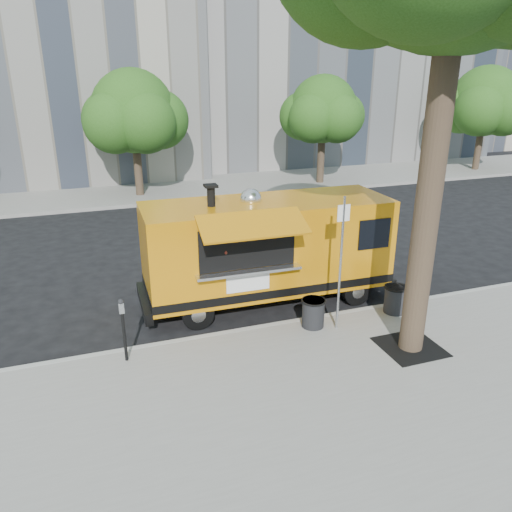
{
  "coord_description": "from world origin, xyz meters",
  "views": [
    {
      "loc": [
        -3.4,
        -10.25,
        5.56
      ],
      "look_at": [
        0.19,
        0.0,
        1.48
      ],
      "focal_mm": 35.0,
      "sensor_mm": 36.0,
      "label": 1
    }
  ],
  "objects_px": {
    "food_truck": "(267,248)",
    "trash_bin_right": "(313,312)",
    "far_tree_d": "(485,101)",
    "far_tree_c": "(323,109)",
    "parking_meter": "(123,323)",
    "far_tree_b": "(133,111)",
    "trash_bin_left": "(395,298)",
    "sign_post": "(341,257)"
  },
  "relations": [
    {
      "from": "far_tree_d",
      "to": "sign_post",
      "type": "bearing_deg",
      "value": -139.3
    },
    {
      "from": "far_tree_c",
      "to": "parking_meter",
      "type": "distance_m",
      "value": 17.82
    },
    {
      "from": "far_tree_c",
      "to": "far_tree_d",
      "type": "relative_size",
      "value": 0.92
    },
    {
      "from": "food_truck",
      "to": "trash_bin_left",
      "type": "bearing_deg",
      "value": -34.21
    },
    {
      "from": "sign_post",
      "to": "trash_bin_left",
      "type": "distance_m",
      "value": 2.15
    },
    {
      "from": "far_tree_d",
      "to": "food_truck",
      "type": "bearing_deg",
      "value": -145.14
    },
    {
      "from": "parking_meter",
      "to": "trash_bin_left",
      "type": "xyz_separation_m",
      "value": [
        6.21,
        0.04,
        -0.48
      ]
    },
    {
      "from": "far_tree_c",
      "to": "sign_post",
      "type": "relative_size",
      "value": 1.74
    },
    {
      "from": "trash_bin_right",
      "to": "trash_bin_left",
      "type": "bearing_deg",
      "value": -0.14
    },
    {
      "from": "trash_bin_left",
      "to": "trash_bin_right",
      "type": "height_order",
      "value": "trash_bin_left"
    },
    {
      "from": "parking_meter",
      "to": "trash_bin_left",
      "type": "relative_size",
      "value": 2.04
    },
    {
      "from": "far_tree_c",
      "to": "trash_bin_left",
      "type": "relative_size",
      "value": 7.95
    },
    {
      "from": "far_tree_d",
      "to": "parking_meter",
      "type": "bearing_deg",
      "value": -146.4
    },
    {
      "from": "food_truck",
      "to": "parking_meter",
      "type": "bearing_deg",
      "value": -151.8
    },
    {
      "from": "far_tree_d",
      "to": "trash_bin_left",
      "type": "height_order",
      "value": "far_tree_d"
    },
    {
      "from": "parking_meter",
      "to": "far_tree_c",
      "type": "bearing_deg",
      "value": 51.34
    },
    {
      "from": "sign_post",
      "to": "parking_meter",
      "type": "height_order",
      "value": "sign_post"
    },
    {
      "from": "parking_meter",
      "to": "trash_bin_right",
      "type": "height_order",
      "value": "parking_meter"
    },
    {
      "from": "parking_meter",
      "to": "trash_bin_left",
      "type": "height_order",
      "value": "parking_meter"
    },
    {
      "from": "far_tree_d",
      "to": "trash_bin_left",
      "type": "distance_m",
      "value": 20.58
    },
    {
      "from": "food_truck",
      "to": "trash_bin_left",
      "type": "relative_size",
      "value": 9.66
    },
    {
      "from": "parking_meter",
      "to": "food_truck",
      "type": "height_order",
      "value": "food_truck"
    },
    {
      "from": "food_truck",
      "to": "trash_bin_right",
      "type": "relative_size",
      "value": 9.79
    },
    {
      "from": "far_tree_c",
      "to": "sign_post",
      "type": "bearing_deg",
      "value": -114.81
    },
    {
      "from": "far_tree_c",
      "to": "far_tree_b",
      "type": "bearing_deg",
      "value": 178.09
    },
    {
      "from": "parking_meter",
      "to": "trash_bin_left",
      "type": "distance_m",
      "value": 6.23
    },
    {
      "from": "trash_bin_right",
      "to": "far_tree_c",
      "type": "bearing_deg",
      "value": 63.21
    },
    {
      "from": "trash_bin_right",
      "to": "sign_post",
      "type": "bearing_deg",
      "value": -28.17
    },
    {
      "from": "far_tree_c",
      "to": "parking_meter",
      "type": "bearing_deg",
      "value": -128.66
    },
    {
      "from": "far_tree_d",
      "to": "food_truck",
      "type": "height_order",
      "value": "far_tree_d"
    },
    {
      "from": "far_tree_b",
      "to": "far_tree_d",
      "type": "bearing_deg",
      "value": -0.3
    },
    {
      "from": "far_tree_b",
      "to": "sign_post",
      "type": "xyz_separation_m",
      "value": [
        2.55,
        -14.25,
        -1.98
      ]
    },
    {
      "from": "sign_post",
      "to": "trash_bin_left",
      "type": "relative_size",
      "value": 4.58
    },
    {
      "from": "food_truck",
      "to": "sign_post",
      "type": "bearing_deg",
      "value": -65.23
    },
    {
      "from": "parking_meter",
      "to": "food_truck",
      "type": "distance_m",
      "value": 4.12
    },
    {
      "from": "far_tree_b",
      "to": "far_tree_c",
      "type": "height_order",
      "value": "far_tree_b"
    },
    {
      "from": "parking_meter",
      "to": "food_truck",
      "type": "xyz_separation_m",
      "value": [
        3.65,
        1.86,
        0.47
      ]
    },
    {
      "from": "sign_post",
      "to": "food_truck",
      "type": "xyz_separation_m",
      "value": [
        -0.9,
        2.06,
        -0.39
      ]
    },
    {
      "from": "sign_post",
      "to": "parking_meter",
      "type": "xyz_separation_m",
      "value": [
        -4.55,
        0.2,
        -0.87
      ]
    },
    {
      "from": "far_tree_c",
      "to": "trash_bin_right",
      "type": "height_order",
      "value": "far_tree_c"
    },
    {
      "from": "trash_bin_right",
      "to": "far_tree_d",
      "type": "bearing_deg",
      "value": 39.41
    },
    {
      "from": "far_tree_d",
      "to": "trash_bin_right",
      "type": "bearing_deg",
      "value": -140.59
    }
  ]
}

